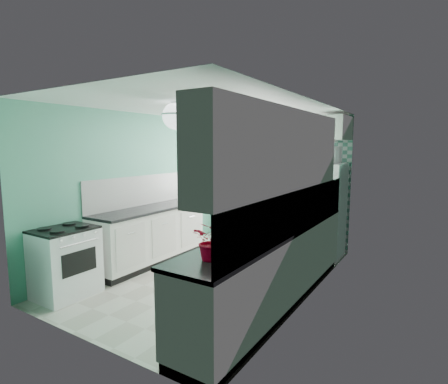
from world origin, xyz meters
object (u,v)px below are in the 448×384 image
Objects in this scene: ceiling_light at (176,116)px; potted_plant at (212,241)px; stove at (66,261)px; sink at (306,216)px; fruit_bowl at (226,250)px; fridge at (321,210)px; microwave at (323,155)px.

potted_plant is (1.20, -0.98, -1.21)m from ceiling_light.
sink is (2.40, 2.33, 0.47)m from stove.
ceiling_light is 1.00× the size of potted_plant.
ceiling_light reaches higher than stove.
stove is at bearing -133.55° from sink.
fruit_bowl is (1.20, -0.74, -1.35)m from ceiling_light.
ceiling_light reaches higher than fridge.
potted_plant reaches higher than stove.
microwave is (-0.09, 3.57, 0.69)m from potted_plant.
ceiling_light is at bearing 148.39° from fruit_bowl.
fridge is 1.87× the size of stove.
fruit_bowl is 0.28m from potted_plant.
potted_plant is at bearing 91.86° from microwave.
stove is 3.57× the size of fruit_bowl.
fridge is 4.15m from stove.
microwave is (1.11, 2.59, -0.52)m from ceiling_light.
microwave is at bearing 91.44° from potted_plant.
sink is at bearing 95.28° from microwave.
stove is at bearing 176.66° from potted_plant.
sink is 2.19× the size of fruit_bowl.
sink reaches higher than potted_plant.
fridge is 6.67× the size of fruit_bowl.
microwave is (-0.09, 3.33, 0.83)m from fruit_bowl.
fridge is 3.04× the size of sink.
fruit_bowl is 0.46× the size of microwave.
microwave is at bearing 57.62° from fridge.
ceiling_light is at bearing 140.85° from potted_plant.
stove is (-1.20, -0.84, -1.86)m from ceiling_light.
stove is at bearing 56.48° from microwave.
sink reaches higher than fruit_bowl.
fridge is 0.97m from microwave.
fridge reaches higher than stove.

